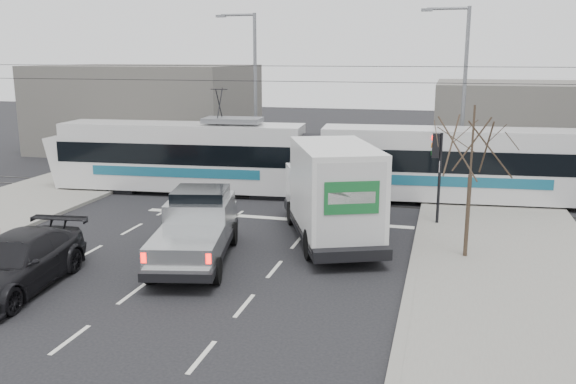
% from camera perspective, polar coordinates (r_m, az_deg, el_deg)
% --- Properties ---
extents(ground, '(120.00, 120.00, 0.00)m').
position_cam_1_polar(ground, '(20.13, -5.96, -6.79)').
color(ground, black).
rests_on(ground, ground).
extents(sidewalk_right, '(6.00, 60.00, 0.15)m').
position_cam_1_polar(sidewalk_right, '(19.04, 20.61, -8.48)').
color(sidewalk_right, gray).
rests_on(sidewalk_right, ground).
extents(rails, '(60.00, 1.60, 0.03)m').
position_cam_1_polar(rails, '(29.32, 0.91, -0.48)').
color(rails, '#33302D').
rests_on(rails, ground).
extents(building_left, '(14.00, 10.00, 6.00)m').
position_cam_1_polar(building_left, '(44.99, -12.99, 7.66)').
color(building_left, '#625E59').
rests_on(building_left, ground).
extents(building_right, '(12.00, 10.00, 5.00)m').
position_cam_1_polar(building_right, '(42.25, 21.84, 6.09)').
color(building_right, '#625E59').
rests_on(building_right, ground).
extents(bare_tree, '(2.40, 2.40, 5.00)m').
position_cam_1_polar(bare_tree, '(20.45, 16.85, 4.00)').
color(bare_tree, '#47382B').
rests_on(bare_tree, ground).
extents(traffic_signal, '(0.44, 0.44, 3.60)m').
position_cam_1_polar(traffic_signal, '(24.54, 13.77, 3.06)').
color(traffic_signal, black).
rests_on(traffic_signal, ground).
extents(street_lamp_near, '(2.38, 0.25, 9.00)m').
position_cam_1_polar(street_lamp_near, '(31.77, 15.84, 9.37)').
color(street_lamp_near, slate).
rests_on(street_lamp_near, ground).
extents(street_lamp_far, '(2.38, 0.25, 9.00)m').
position_cam_1_polar(street_lamp_far, '(35.51, -3.37, 10.12)').
color(street_lamp_far, slate).
rests_on(street_lamp_far, ground).
extents(catenary, '(60.00, 0.20, 7.00)m').
position_cam_1_polar(catenary, '(28.68, 0.94, 7.07)').
color(catenary, black).
rests_on(catenary, ground).
extents(tram, '(25.08, 4.68, 5.09)m').
position_cam_1_polar(tram, '(29.13, 2.22, 3.03)').
color(tram, silver).
rests_on(tram, ground).
extents(silver_pickup, '(3.36, 6.44, 2.23)m').
position_cam_1_polar(silver_pickup, '(20.52, -8.50, -3.23)').
color(silver_pickup, black).
rests_on(silver_pickup, ground).
extents(box_truck, '(5.08, 7.70, 3.65)m').
position_cam_1_polar(box_truck, '(22.10, 4.08, -0.11)').
color(box_truck, black).
rests_on(box_truck, ground).
extents(navy_pickup, '(3.10, 5.93, 2.38)m').
position_cam_1_polar(navy_pickup, '(24.05, 5.91, -0.64)').
color(navy_pickup, black).
rests_on(navy_pickup, ground).
extents(green_car, '(3.47, 4.98, 1.26)m').
position_cam_1_polar(green_car, '(21.42, -9.41, -3.91)').
color(green_car, black).
rests_on(green_car, ground).
extents(dark_car, '(2.73, 5.64, 1.58)m').
position_cam_1_polar(dark_car, '(19.46, -24.14, -6.10)').
color(dark_car, black).
rests_on(dark_car, ground).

